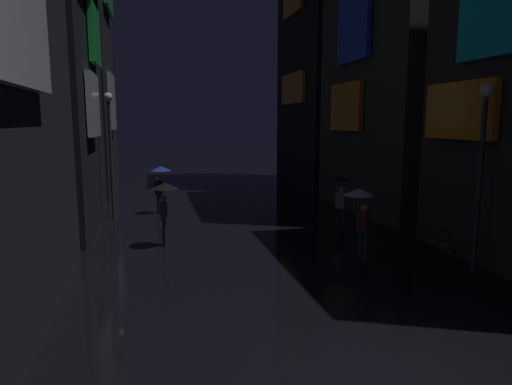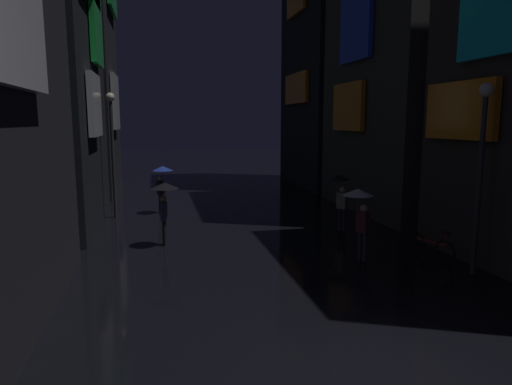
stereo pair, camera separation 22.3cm
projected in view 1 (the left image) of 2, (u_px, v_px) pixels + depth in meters
The scene contains 10 objects.
building_left_mid at pixel (30, 12), 16.50m from camera, with size 4.25×7.76×15.88m.
building_left_far at pixel (70, 57), 24.99m from camera, with size 4.25×7.27×15.09m.
building_right_mid at pixel (399, 12), 20.01m from camera, with size 4.25×8.29×17.58m.
pedestrian_midstreet_left_clear at pixel (360, 204), 13.32m from camera, with size 0.90×0.90×2.12m.
pedestrian_foreground_right_black at pixel (338, 186), 16.88m from camera, with size 0.90×0.90×2.12m.
pedestrian_foreground_left_black at pixel (164, 196), 14.66m from camera, with size 0.90×0.90×2.12m.
pedestrian_far_right_blue at pixel (160, 176), 19.97m from camera, with size 0.90×0.90×2.12m.
bicycle_parked_at_storefront at pixel (431, 246), 13.55m from camera, with size 0.49×1.78×0.96m.
streetlamp_left_far at pixel (110, 140), 18.81m from camera, with size 0.36×0.36×5.22m.
streetlamp_right_near at pixel (482, 155), 11.89m from camera, with size 0.36×0.36×5.03m.
Camera 1 is at (-3.45, -5.86, 4.06)m, focal length 32.00 mm.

